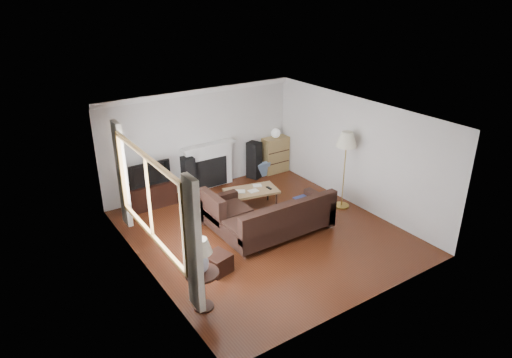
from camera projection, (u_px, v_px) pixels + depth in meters
room at (264, 177)px, 8.98m from camera, size 5.10×5.60×2.54m
window at (149, 197)px, 7.46m from camera, size 0.12×2.74×1.54m
curtain_near at (194, 245)px, 6.39m from camera, size 0.10×0.35×2.10m
curtain_far at (122, 175)px, 8.71m from camera, size 0.10×0.35×2.10m
fireplace at (209, 166)px, 11.34m from camera, size 1.40×0.26×1.15m
tv_stand at (150, 195)px, 10.50m from camera, size 1.12×0.50×0.56m
television at (148, 172)px, 10.28m from camera, size 0.95×0.12×0.55m
speaker_left at (189, 176)px, 11.00m from camera, size 0.27×0.32×0.95m
speaker_right at (254, 160)px, 11.93m from camera, size 0.37×0.40×0.98m
bookshelf at (275, 155)px, 12.29m from camera, size 0.71×0.34×0.98m
globe_lamp at (276, 133)px, 12.05m from camera, size 0.24×0.24×0.24m
sectional_sofa at (279, 218)px, 9.23m from camera, size 2.49×1.82×0.80m
coffee_table at (251, 199)px, 10.40m from camera, size 1.29×0.88×0.46m
footstool at (218, 263)px, 8.15m from camera, size 0.50×0.50×0.35m
floor_lamp at (344, 170)px, 10.21m from camera, size 0.60×0.60×1.80m
side_table at (203, 290)px, 7.18m from camera, size 0.54×0.54×0.67m
table_lamp at (201, 256)px, 6.93m from camera, size 0.36×0.36×0.58m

